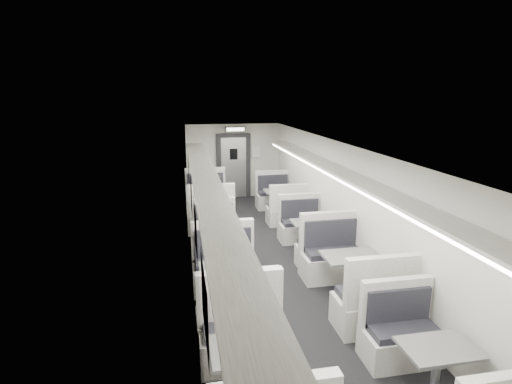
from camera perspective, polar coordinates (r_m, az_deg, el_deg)
name	(u,v)px	position (r m, az deg, el deg)	size (l,w,h in m)	color
room	(276,215)	(7.27, 2.93, -3.30)	(3.24, 12.24, 2.64)	black
booth_left_a	(208,206)	(10.78, -6.82, -1.95)	(1.15, 2.34, 1.25)	white
booth_left_b	(217,242)	(8.34, -5.54, -7.19)	(0.98, 1.99, 1.06)	white
booth_left_c	(230,290)	(6.35, -3.69, -13.77)	(1.10, 2.24, 1.20)	white
booth_left_d	(253,377)	(4.72, -0.43, -24.93)	(1.08, 2.19, 1.17)	white
booth_right_a	(280,203)	(11.21, 3.39, -1.51)	(1.02, 2.07, 1.11)	white
booth_right_b	(311,237)	(8.68, 7.83, -6.35)	(1.00, 2.02, 1.08)	white
booth_right_c	(350,277)	(6.90, 13.33, -11.74)	(1.12, 2.27, 1.22)	white
booth_right_d	(436,373)	(5.22, 24.28, -22.54)	(0.97, 1.96, 1.05)	white
passenger	(216,205)	(9.55, -5.73, -1.81)	(0.56, 0.37, 1.54)	black
window_a	(189,174)	(10.34, -9.59, 2.59)	(0.02, 1.18, 0.84)	black
window_b	(191,195)	(8.20, -9.22, -0.38)	(0.02, 1.18, 0.84)	black
window_c	(196,230)	(6.09, -8.60, -5.43)	(0.02, 1.18, 0.84)	black
window_d	(205,304)	(4.08, -7.29, -15.62)	(0.02, 1.18, 0.84)	black
luggage_rack_left	(208,183)	(6.62, -6.91, 1.30)	(0.46, 10.40, 0.09)	white
luggage_rack_right	(350,177)	(7.21, 13.23, 2.08)	(0.46, 10.40, 0.09)	white
vestibule_door	(234,166)	(12.99, -3.22, 3.67)	(1.10, 0.13, 2.10)	black
exit_sign	(235,129)	(12.35, -3.00, 8.95)	(0.62, 0.12, 0.16)	black
wall_notice	(256,152)	(13.02, 0.05, 5.77)	(0.32, 0.02, 0.40)	silver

